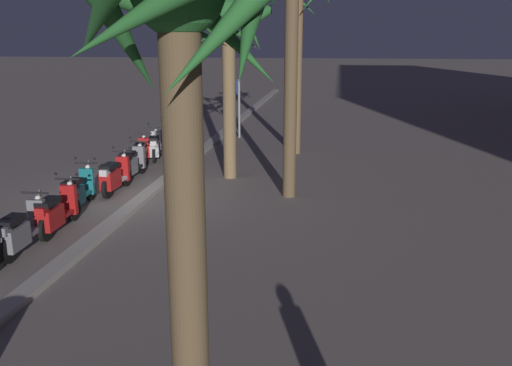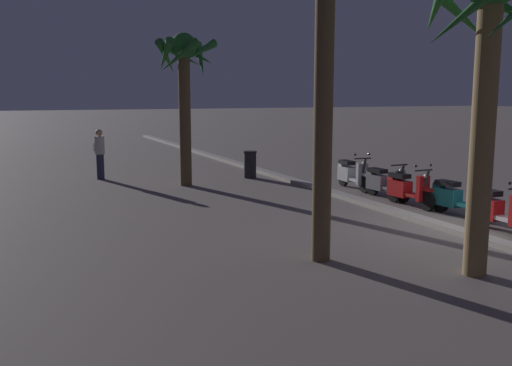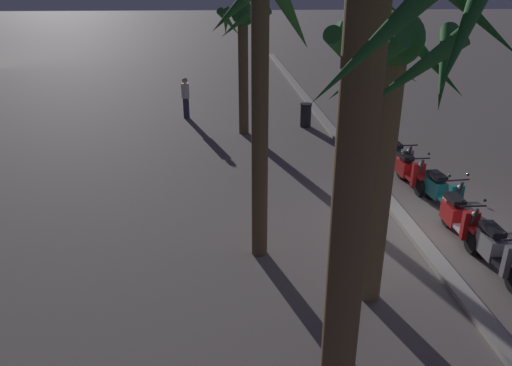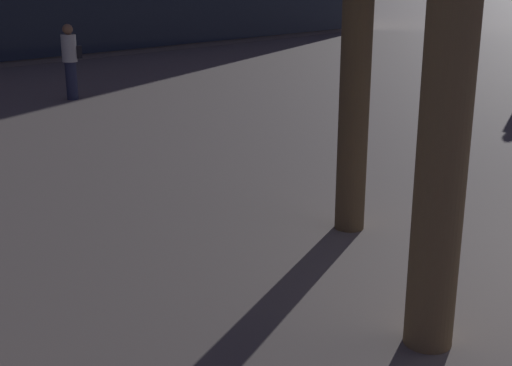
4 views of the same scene
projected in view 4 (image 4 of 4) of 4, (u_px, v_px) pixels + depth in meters
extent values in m
cylinder|color=olive|center=(452.00, 42.00, 4.72)|extent=(0.38, 0.38, 4.66)
cylinder|color=#2D3351|center=(72.00, 81.00, 15.81)|extent=(0.26, 0.26, 0.87)
cylinder|color=silver|center=(69.00, 48.00, 15.59)|extent=(0.34, 0.34, 0.61)
sphere|color=#9E704C|center=(68.00, 29.00, 15.47)|extent=(0.24, 0.24, 0.24)
cube|color=black|center=(79.00, 52.00, 15.68)|extent=(0.18, 0.20, 0.28)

